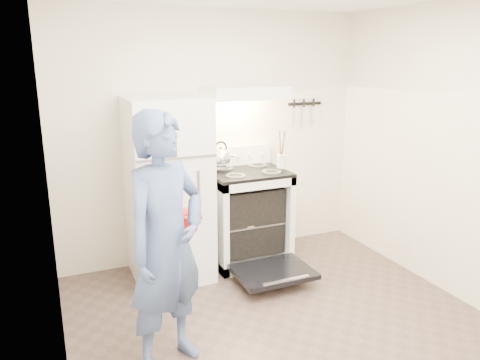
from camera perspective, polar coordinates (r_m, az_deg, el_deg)
name	(u,v)px	position (r m, az deg, el deg)	size (l,w,h in m)	color
floor	(299,341)	(3.70, 7.23, -18.90)	(3.60, 3.60, 0.00)	#4E3F36
back_wall	(214,137)	(4.78, -3.24, 5.23)	(3.20, 0.02, 2.50)	beige
refrigerator	(168,190)	(4.37, -8.75, -1.21)	(0.70, 0.70, 1.70)	silver
stove_body	(247,218)	(4.76, 0.85, -4.60)	(0.76, 0.65, 0.92)	silver
cooktop	(247,172)	(4.63, 0.87, 0.96)	(0.76, 0.65, 0.03)	black
backsplash	(236,155)	(4.86, -0.49, 3.01)	(0.76, 0.07, 0.20)	silver
oven_door	(273,272)	(4.40, 4.05, -11.09)	(0.70, 0.54, 0.04)	black
oven_rack	(247,219)	(4.77, 0.85, -4.83)	(0.60, 0.52, 0.01)	gray
range_hood	(244,92)	(4.57, 0.52, 10.63)	(0.76, 0.50, 0.12)	silver
knife_strip	(305,104)	(5.17, 7.90, 9.20)	(0.40, 0.02, 0.03)	black
pizza_stone	(244,222)	(4.66, 0.52, -5.12)	(0.33, 0.33, 0.02)	#946F56
tea_kettle	(221,156)	(4.58, -2.37, 2.89)	(0.24, 0.20, 0.30)	silver
utensil_jar	(282,161)	(4.63, 5.09, 2.30)	(0.09, 0.09, 0.13)	silver
person	(166,244)	(3.08, -8.98, -7.77)	(0.63, 0.42, 1.74)	navy
dutch_oven	(180,222)	(3.41, -7.31, -5.10)	(0.32, 0.25, 0.22)	#BD0404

